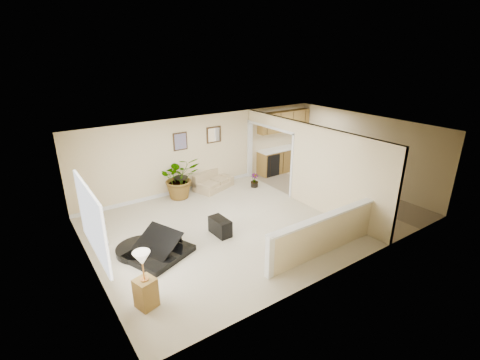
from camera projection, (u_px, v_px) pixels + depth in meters
floor at (259, 218)px, 9.96m from camera, size 9.00×9.00×0.00m
back_wall at (206, 152)px, 11.82m from camera, size 9.00×0.04×2.50m
front_wall at (348, 218)px, 7.20m from camera, size 9.00×0.04×2.50m
left_wall at (86, 220)px, 7.13m from camera, size 0.04×6.00×2.50m
right_wall at (364, 151)px, 11.89m from camera, size 0.04×6.00×2.50m
ceiling at (261, 132)px, 9.07m from camera, size 9.00×6.00×0.04m
kitchen_vinyl at (334, 193)px, 11.62m from camera, size 2.70×6.00×0.01m
interior_partition at (301, 164)px, 10.67m from camera, size 0.18×5.99×2.50m
pony_half_wall at (323, 234)px, 8.04m from camera, size 3.42×0.22×1.00m
left_window at (92, 220)px, 6.68m from camera, size 0.05×2.15×1.45m
wall_art_left at (180, 141)px, 11.12m from camera, size 0.48×0.04×0.58m
wall_mirror at (214, 135)px, 11.76m from camera, size 0.55×0.04×0.55m
kitchen_cabinets at (282, 149)px, 13.44m from camera, size 2.36×0.65×2.33m
piano at (154, 234)px, 8.04m from camera, size 1.87×1.84×1.25m
piano_bench at (220, 227)px, 9.00m from camera, size 0.36×0.67×0.44m
loveseat at (213, 180)px, 11.96m from camera, size 1.57×1.17×0.76m
accent_table at (181, 184)px, 11.21m from camera, size 0.47×0.47×0.68m
palm_plant at (180, 178)px, 11.09m from camera, size 1.38×1.24×1.38m
small_plant at (254, 181)px, 12.09m from camera, size 0.28×0.28×0.49m
lamp_stand at (145, 284)px, 6.38m from camera, size 0.43×0.43×1.18m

